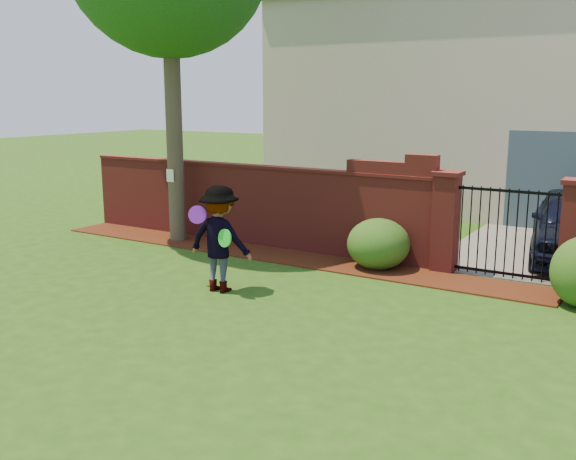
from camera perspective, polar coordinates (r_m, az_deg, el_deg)
The scene contains 13 objects.
ground at distance 10.08m, azimuth -7.03°, elevation -6.92°, with size 80.00×80.00×0.01m, color #244711.
mulch_bed at distance 13.21m, azimuth -1.23°, elevation -2.23°, with size 11.10×1.08×0.03m, color #38160A.
brick_wall at distance 14.14m, azimuth -3.40°, elevation 2.46°, with size 8.70×0.31×2.16m.
pillar_left at distance 12.19m, azimuth 13.85°, elevation 0.77°, with size 0.50×0.50×1.88m.
pillar_right at distance 11.73m, azimuth 24.11°, elevation -0.35°, with size 0.50×0.50×1.88m.
iron_gate at distance 11.93m, azimuth 18.84°, elevation -0.26°, with size 1.78×0.03×1.60m.
driveway at distance 15.95m, azimuth 21.91°, elevation -0.68°, with size 3.20×8.00×0.01m, color #66635F.
house at distance 20.05m, azimuth 17.51°, elevation 11.11°, with size 12.40×6.40×6.30m.
paper_notice at distance 14.43m, azimuth -10.44°, elevation 4.78°, with size 0.20×0.01×0.28m, color white.
shrub_left at distance 12.21m, azimuth 8.04°, elevation -1.24°, with size 1.19×1.19×0.97m, color #1D4B16.
man at distance 10.69m, azimuth -6.20°, elevation -0.82°, with size 1.15×0.66×1.79m, color gray.
frisbee_purple at distance 10.57m, azimuth -8.05°, elevation 1.36°, with size 0.30×0.30×0.03m, color purple.
frisbee_green at distance 10.35m, azimuth -5.64°, elevation -0.72°, with size 0.30×0.30×0.03m, color #1BD12A.
Camera 1 is at (6.01, -7.42, 3.21)m, focal length 40.01 mm.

